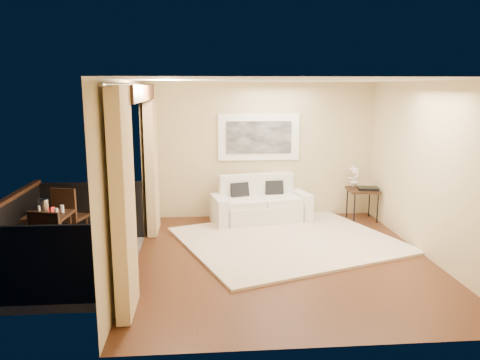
{
  "coord_description": "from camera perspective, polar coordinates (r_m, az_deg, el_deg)",
  "views": [
    {
      "loc": [
        -1.21,
        -6.75,
        2.61
      ],
      "look_at": [
        -0.58,
        1.01,
        1.05
      ],
      "focal_mm": 35.0,
      "sensor_mm": 36.0,
      "label": 1
    }
  ],
  "objects": [
    {
      "name": "glass_b",
      "position": [
        7.64,
        -20.88,
        -3.31
      ],
      "size": [
        0.06,
        0.06,
        0.12
      ],
      "primitive_type": "cylinder",
      "color": "white",
      "rests_on": "bistro_table"
    },
    {
      "name": "glass_a",
      "position": [
        7.48,
        -21.49,
        -3.67
      ],
      "size": [
        0.06,
        0.06,
        0.12
      ],
      "primitive_type": "cylinder",
      "color": "white",
      "rests_on": "bistro_table"
    },
    {
      "name": "vase",
      "position": [
        7.47,
        -23.27,
        -3.58
      ],
      "size": [
        0.04,
        0.04,
        0.18
      ],
      "primitive_type": "cylinder",
      "color": "white",
      "rests_on": "bistro_table"
    },
    {
      "name": "sofa",
      "position": [
        9.2,
        2.43,
        -3.1
      ],
      "size": [
        2.0,
        1.16,
        0.9
      ],
      "rotation": [
        0.0,
        0.0,
        0.2
      ],
      "color": "white",
      "rests_on": "floor"
    },
    {
      "name": "orchid",
      "position": [
        9.57,
        13.75,
        0.44
      ],
      "size": [
        0.28,
        0.24,
        0.45
      ],
      "primitive_type": "imported",
      "rotation": [
        0.0,
        0.0,
        0.38
      ],
      "color": "white",
      "rests_on": "side_table"
    },
    {
      "name": "bistro_table",
      "position": [
        7.68,
        -22.29,
        -4.45
      ],
      "size": [
        0.65,
        0.65,
        0.72
      ],
      "rotation": [
        0.0,
        0.0,
        -0.08
      ],
      "color": "black",
      "rests_on": "balcony"
    },
    {
      "name": "balcony_chair_near",
      "position": [
        6.52,
        -23.06,
        -7.51
      ],
      "size": [
        0.56,
        0.57,
        1.04
      ],
      "rotation": [
        0.0,
        0.0,
        -0.3
      ],
      "color": "black",
      "rests_on": "balcony"
    },
    {
      "name": "curtains",
      "position": [
        6.93,
        -12.03,
        0.48
      ],
      "size": [
        0.16,
        4.8,
        2.64
      ],
      "color": "#DABC86",
      "rests_on": "ground"
    },
    {
      "name": "ice_bucket",
      "position": [
        7.79,
        -22.86,
        -2.9
      ],
      "size": [
        0.18,
        0.18,
        0.2
      ],
      "primitive_type": "cylinder",
      "color": "silver",
      "rests_on": "bistro_table"
    },
    {
      "name": "rug",
      "position": [
        8.12,
        5.84,
        -7.31
      ],
      "size": [
        4.19,
        3.93,
        0.04
      ],
      "primitive_type": "cube",
      "rotation": [
        0.0,
        0.0,
        0.35
      ],
      "color": "beige",
      "rests_on": "floor"
    },
    {
      "name": "tray",
      "position": [
        9.46,
        15.35,
        -1.0
      ],
      "size": [
        0.43,
        0.35,
        0.05
      ],
      "primitive_type": "cube",
      "rotation": [
        0.0,
        0.0,
        -0.22
      ],
      "color": "black",
      "rests_on": "side_table"
    },
    {
      "name": "balcony_chair_far",
      "position": [
        8.22,
        -20.29,
        -3.69
      ],
      "size": [
        0.53,
        0.54,
        1.0
      ],
      "rotation": [
        0.0,
        0.0,
        2.86
      ],
      "color": "black",
      "rests_on": "balcony"
    },
    {
      "name": "room_shell",
      "position": [
        6.81,
        -12.61,
        10.3
      ],
      "size": [
        5.0,
        6.4,
        5.0
      ],
      "color": "white",
      "rests_on": "ground"
    },
    {
      "name": "candle",
      "position": [
        7.75,
        -21.84,
        -3.37
      ],
      "size": [
        0.06,
        0.06,
        0.07
      ],
      "primitive_type": "cylinder",
      "color": "red",
      "rests_on": "bistro_table"
    },
    {
      "name": "balcony",
      "position": [
        7.47,
        -20.88,
        -8.44
      ],
      "size": [
        1.81,
        2.6,
        1.17
      ],
      "color": "#605B56",
      "rests_on": "ground"
    },
    {
      "name": "floor",
      "position": [
        7.34,
        5.23,
        -9.55
      ],
      "size": [
        5.0,
        5.0,
        0.0
      ],
      "primitive_type": "plane",
      "color": "#4D2916",
      "rests_on": "ground"
    },
    {
      "name": "side_table",
      "position": [
        9.52,
        14.73,
        -1.4
      ],
      "size": [
        0.62,
        0.62,
        0.63
      ],
      "rotation": [
        0.0,
        0.0,
        -0.07
      ],
      "color": "black",
      "rests_on": "floor"
    },
    {
      "name": "artwork",
      "position": [
        9.34,
        2.3,
        5.24
      ],
      "size": [
        1.62,
        0.07,
        0.92
      ],
      "color": "white",
      "rests_on": "room_shell"
    }
  ]
}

